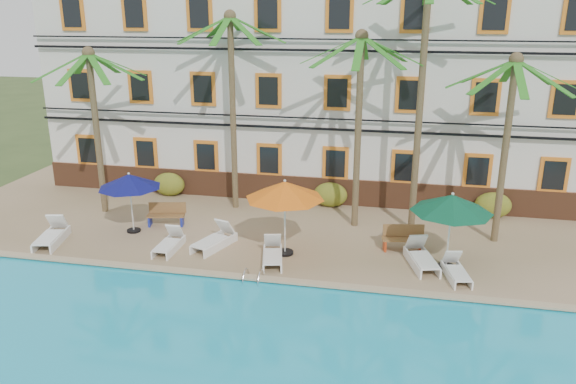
% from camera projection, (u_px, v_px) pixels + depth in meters
% --- Properties ---
extents(ground, '(100.00, 100.00, 0.00)m').
position_uv_depth(ground, '(265.00, 274.00, 19.22)').
color(ground, '#384C23').
rests_on(ground, ground).
extents(pool_deck, '(30.00, 12.00, 0.25)m').
position_uv_depth(pool_deck, '(293.00, 219.00, 23.83)').
color(pool_deck, tan).
rests_on(pool_deck, ground).
extents(pool_coping, '(30.00, 0.35, 0.06)m').
position_uv_depth(pool_coping, '(258.00, 278.00, 18.29)').
color(pool_coping, tan).
rests_on(pool_coping, pool_deck).
extents(hotel_building, '(25.40, 6.44, 10.22)m').
position_uv_depth(hotel_building, '(314.00, 80.00, 26.83)').
color(hotel_building, silver).
rests_on(hotel_building, pool_deck).
extents(palm_a, '(4.57, 4.57, 6.97)m').
position_uv_depth(palm_a, '(94.00, 107.00, 23.03)').
color(palm_a, brown).
rests_on(palm_a, pool_deck).
extents(palm_b, '(4.57, 4.57, 8.37)m').
position_uv_depth(palm_b, '(232.00, 85.00, 23.27)').
color(palm_b, brown).
rests_on(palm_b, pool_deck).
extents(palm_c, '(4.57, 4.57, 7.69)m').
position_uv_depth(palm_c, '(359.00, 103.00, 21.30)').
color(palm_c, brown).
rests_on(palm_c, pool_deck).
extents(palm_d, '(4.57, 4.57, 9.82)m').
position_uv_depth(palm_d, '(422.00, 72.00, 20.51)').
color(palm_d, brown).
rests_on(palm_d, pool_deck).
extents(palm_e, '(4.57, 4.57, 6.98)m').
position_uv_depth(palm_e, '(509.00, 122.00, 19.92)').
color(palm_e, brown).
rests_on(palm_e, pool_deck).
extents(shrub_left, '(1.50, 0.90, 1.10)m').
position_uv_depth(shrub_left, '(169.00, 184.00, 26.32)').
color(shrub_left, '#235418').
rests_on(shrub_left, pool_deck).
extents(shrub_mid, '(1.50, 0.90, 1.10)m').
position_uv_depth(shrub_mid, '(330.00, 195.00, 24.85)').
color(shrub_mid, '#235418').
rests_on(shrub_mid, pool_deck).
extents(shrub_right, '(1.50, 0.90, 1.10)m').
position_uv_depth(shrub_right, '(493.00, 205.00, 23.52)').
color(shrub_right, '#235418').
rests_on(shrub_right, pool_deck).
extents(umbrella_blue, '(2.43, 2.43, 2.43)m').
position_uv_depth(umbrella_blue, '(129.00, 181.00, 21.56)').
color(umbrella_blue, black).
rests_on(umbrella_blue, pool_deck).
extents(umbrella_red, '(2.80, 2.80, 2.79)m').
position_uv_depth(umbrella_red, '(285.00, 191.00, 19.45)').
color(umbrella_red, black).
rests_on(umbrella_red, pool_deck).
extents(umbrella_green, '(2.71, 2.71, 2.71)m').
position_uv_depth(umbrella_green, '(452.00, 204.00, 18.36)').
color(umbrella_green, black).
rests_on(umbrella_green, pool_deck).
extents(lounger_a, '(1.16, 2.16, 0.97)m').
position_uv_depth(lounger_a, '(52.00, 235.00, 21.02)').
color(lounger_a, white).
rests_on(lounger_a, pool_deck).
extents(lounger_b, '(0.63, 1.76, 0.83)m').
position_uv_depth(lounger_b, '(169.00, 243.00, 20.42)').
color(lounger_b, white).
rests_on(lounger_b, pool_deck).
extents(lounger_c, '(1.32, 2.09, 0.93)m').
position_uv_depth(lounger_c, '(215.00, 239.00, 20.66)').
color(lounger_c, white).
rests_on(lounger_c, pool_deck).
extents(lounger_d, '(1.05, 1.94, 0.87)m').
position_uv_depth(lounger_d, '(273.00, 254.00, 19.48)').
color(lounger_d, white).
rests_on(lounger_d, pool_deck).
extents(lounger_e, '(1.26, 2.14, 0.96)m').
position_uv_depth(lounger_e, '(421.00, 257.00, 19.16)').
color(lounger_e, white).
rests_on(lounger_e, pool_deck).
extents(lounger_f, '(0.94, 1.77, 0.80)m').
position_uv_depth(lounger_f, '(456.00, 271.00, 18.30)').
color(lounger_f, white).
rests_on(lounger_f, pool_deck).
extents(bench_left, '(1.57, 0.78, 0.93)m').
position_uv_depth(bench_left, '(166.00, 214.00, 22.74)').
color(bench_left, olive).
rests_on(bench_left, pool_deck).
extents(bench_right, '(1.56, 0.73, 0.93)m').
position_uv_depth(bench_right, '(403.00, 237.00, 20.42)').
color(bench_right, olive).
rests_on(bench_right, pool_deck).
extents(pool_ladder, '(0.54, 0.74, 0.74)m').
position_uv_depth(pool_ladder, '(253.00, 280.00, 18.24)').
color(pool_ladder, silver).
rests_on(pool_ladder, ground).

